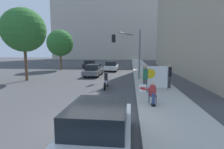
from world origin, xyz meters
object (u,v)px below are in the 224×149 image
car_on_road_nearest (94,70)px  car_on_road_distant (90,64)px  traffic_light_pole (128,46)px  motorcycle_on_road (106,81)px  jogger_on_sidewalk (145,78)px  street_tree_midblock (60,43)px  parked_car_curbside (99,127)px  street_tree_near_curb (24,30)px  pedestrian_behind (169,76)px  protest_banner (155,77)px  car_on_road_midblock (112,66)px  seated_protester (152,92)px

car_on_road_nearest → car_on_road_distant: car_on_road_nearest is taller
traffic_light_pole → motorcycle_on_road: size_ratio=2.42×
jogger_on_sidewalk → street_tree_midblock: bearing=-15.6°
motorcycle_on_road → parked_car_curbside: bearing=-83.3°
jogger_on_sidewalk → street_tree_near_curb: (-11.54, 4.52, 3.93)m
pedestrian_behind → car_on_road_nearest: bearing=96.8°
protest_banner → car_on_road_midblock: 14.14m
parked_car_curbside → street_tree_midblock: street_tree_midblock is taller
traffic_light_pole → street_tree_near_curb: bearing=-169.6°
parked_car_curbside → street_tree_near_curb: street_tree_near_curb is taller
pedestrian_behind → protest_banner: (-1.11, -0.54, -0.02)m
traffic_light_pole → car_on_road_midblock: 8.82m
parked_car_curbside → jogger_on_sidewalk: bearing=75.0°
car_on_road_distant → motorcycle_on_road: size_ratio=2.12×
street_tree_midblock → car_on_road_distant: bearing=48.3°
motorcycle_on_road → street_tree_near_curb: (-8.57, 2.90, 4.46)m
street_tree_midblock → car_on_road_midblock: bearing=-7.1°
car_on_road_nearest → car_on_road_distant: size_ratio=1.07×
protest_banner → traffic_light_pole: (-2.09, 5.37, 2.45)m
car_on_road_nearest → protest_banner: bearing=-50.3°
car_on_road_nearest → car_on_road_distant: 11.49m
pedestrian_behind → traffic_light_pole: 6.28m
car_on_road_midblock → car_on_road_distant: 7.07m
seated_protester → car_on_road_distant: car_on_road_distant is taller
motorcycle_on_road → car_on_road_nearest: bearing=109.8°
seated_protester → parked_car_curbside: bearing=-105.9°
pedestrian_behind → car_on_road_midblock: pedestrian_behind is taller
protest_banner → jogger_on_sidewalk: bearing=-128.5°
protest_banner → car_on_road_nearest: protest_banner is taller
car_on_road_nearest → parked_car_curbside: bearing=-77.3°
traffic_light_pole → parked_car_curbside: 13.91m
parked_car_curbside → car_on_road_distant: 27.68m
protest_banner → parked_car_curbside: 8.68m
jogger_on_sidewalk → street_tree_near_curb: size_ratio=0.25×
protest_banner → traffic_light_pole: traffic_light_pole is taller
parked_car_curbside → street_tree_midblock: size_ratio=0.65×
car_on_road_distant → pedestrian_behind: bearing=-59.9°
traffic_light_pole → motorcycle_on_road: bearing=-109.4°
jogger_on_sidewalk → car_on_road_midblock: (-3.91, 14.34, -0.35)m
seated_protester → car_on_road_distant: size_ratio=0.27×
traffic_light_pole → street_tree_midblock: bearing=140.9°
jogger_on_sidewalk → protest_banner: bearing=-92.8°
pedestrian_behind → street_tree_near_curb: street_tree_near_curb is taller
protest_banner → motorcycle_on_road: size_ratio=0.90×
pedestrian_behind → traffic_light_pole: bearing=83.8°
jogger_on_sidewalk → street_tree_near_curb: 13.00m
car_on_road_nearest → street_tree_midblock: size_ratio=0.72×
traffic_light_pole → motorcycle_on_road: 5.87m
seated_protester → car_on_road_nearest: 12.72m
motorcycle_on_road → street_tree_midblock: (-9.41, 13.78, 3.74)m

